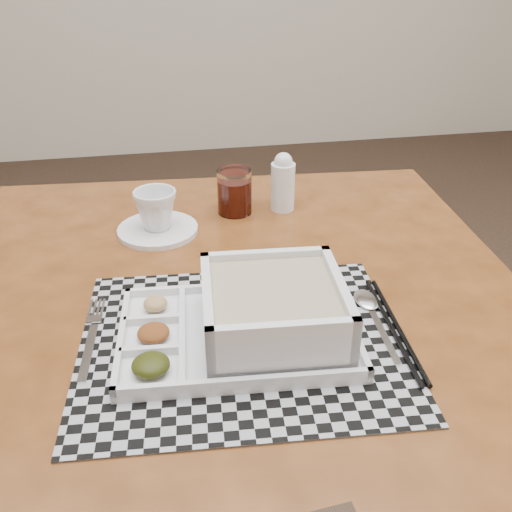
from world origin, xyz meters
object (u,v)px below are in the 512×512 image
(juice_glass, at_px, (235,193))
(dining_table, at_px, (229,327))
(serving_tray, at_px, (262,318))
(creamer_bottle, at_px, (283,183))
(cup, at_px, (156,210))

(juice_glass, bearing_deg, dining_table, -101.05)
(serving_tray, height_order, creamer_bottle, creamer_bottle)
(juice_glass, xyz_separation_m, creamer_bottle, (0.10, -0.00, 0.02))
(serving_tray, xyz_separation_m, creamer_bottle, (0.12, 0.41, 0.02))
(cup, height_order, creamer_bottle, creamer_bottle)
(dining_table, height_order, juice_glass, juice_glass)
(dining_table, bearing_deg, cup, 114.65)
(dining_table, xyz_separation_m, serving_tray, (0.03, -0.13, 0.11))
(juice_glass, bearing_deg, creamer_bottle, -1.30)
(serving_tray, distance_m, cup, 0.37)
(cup, relative_size, juice_glass, 0.89)
(cup, bearing_deg, dining_table, -82.36)
(serving_tray, xyz_separation_m, juice_glass, (0.03, 0.41, 0.00))
(serving_tray, distance_m, creamer_bottle, 0.43)
(dining_table, xyz_separation_m, juice_glass, (0.05, 0.28, 0.11))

